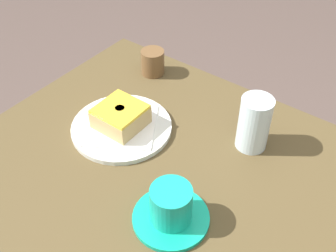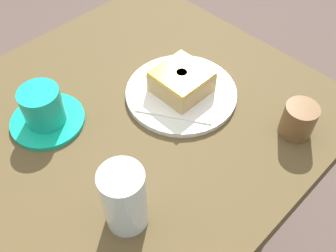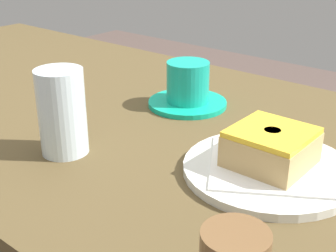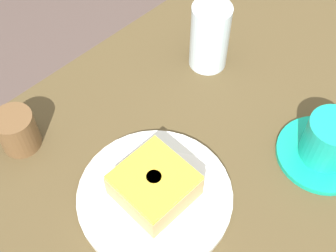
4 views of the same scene
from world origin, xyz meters
name	(u,v)px [view 2 (image 2 of 4)]	position (x,y,z in m)	size (l,w,h in m)	color
table	(0,245)	(0.00, 0.00, 0.68)	(1.29, 0.63, 0.77)	brown
plate_glazed_square	(181,93)	(0.40, -0.03, 0.78)	(0.21, 0.21, 0.01)	silver
napkin_glazed_square	(181,90)	(0.40, -0.03, 0.79)	(0.14, 0.14, 0.00)	white
donut_glazed_square	(181,81)	(0.40, -0.03, 0.81)	(0.09, 0.09, 0.04)	tan
water_glass	(124,199)	(0.16, -0.15, 0.83)	(0.06, 0.06, 0.11)	silver
coffee_cup	(44,110)	(0.18, 0.09, 0.81)	(0.13, 0.13, 0.08)	#11AC88
sugar_jar	(298,120)	(0.47, -0.24, 0.81)	(0.06, 0.06, 0.06)	brown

